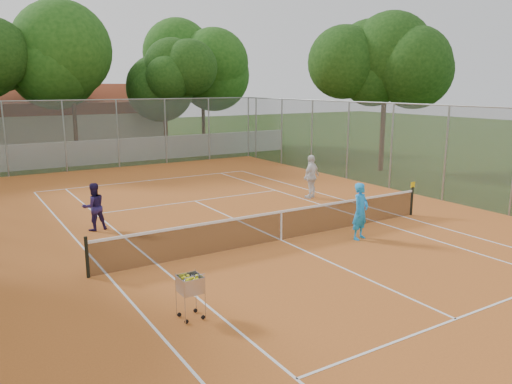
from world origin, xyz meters
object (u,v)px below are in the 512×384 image
player_near (360,211)px  ball_hopper (191,295)px  player_far_right (311,177)px  tennis_net (281,225)px  player_far_left (94,207)px  clubhouse (46,120)px

player_near → ball_hopper: bearing=-178.2°
player_near → player_far_right: bearing=50.4°
player_far_right → tennis_net: bearing=21.5°
ball_hopper → player_far_left: bearing=76.0°
tennis_net → ball_hopper: bearing=-143.5°
player_far_left → ball_hopper: player_far_left is taller
clubhouse → player_near: clubhouse is taller
clubhouse → player_far_left: (-2.68, -24.76, -1.37)m
clubhouse → player_near: 30.51m
player_near → player_far_left: size_ratio=1.12×
player_near → clubhouse: bearing=81.5°
tennis_net → player_far_right: bearing=43.5°
player_near → ball_hopper: 7.24m
tennis_net → ball_hopper: (-4.67, -3.45, 0.02)m
tennis_net → player_far_right: 6.29m
player_near → player_far_right: player_far_right is taller
player_near → player_far_right: size_ratio=0.96×
player_near → player_far_right: 5.99m
clubhouse → player_far_right: clubhouse is taller
player_near → tennis_net: bearing=135.2°
clubhouse → ball_hopper: 32.60m
player_far_left → tennis_net: bearing=132.1°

